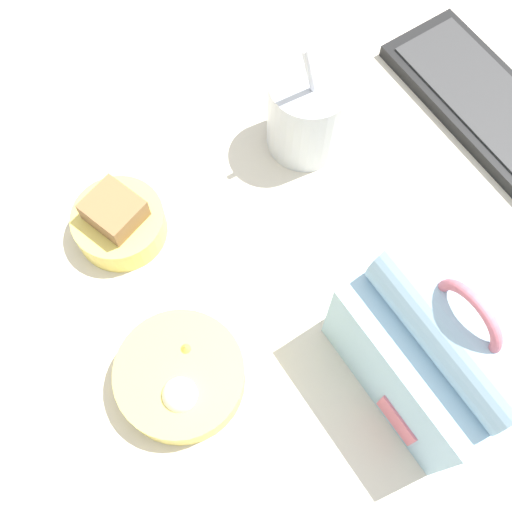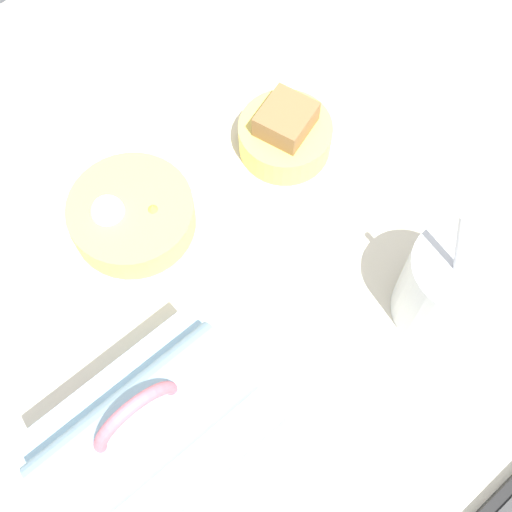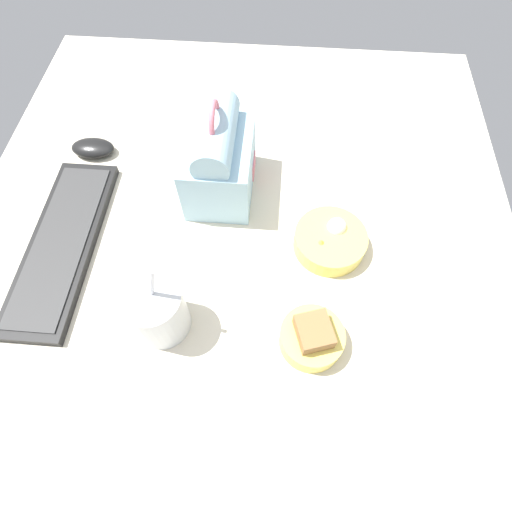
{
  "view_description": "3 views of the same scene",
  "coord_description": "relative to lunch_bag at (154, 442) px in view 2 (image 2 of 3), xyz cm",
  "views": [
    {
      "loc": [
        23.88,
        -19.23,
        71.21
      ],
      "look_at": [
        0.74,
        -3.96,
        7.0
      ],
      "focal_mm": 45.0,
      "sensor_mm": 36.0,
      "label": 1
    },
    {
      "loc": [
        20.58,
        19.07,
        72.26
      ],
      "look_at": [
        0.74,
        -3.96,
        7.0
      ],
      "focal_mm": 50.0,
      "sensor_mm": 36.0,
      "label": 2
    },
    {
      "loc": [
        -33.96,
        -6.69,
        68.52
      ],
      "look_at": [
        0.74,
        -3.96,
        7.0
      ],
      "focal_mm": 28.0,
      "sensor_mm": 36.0,
      "label": 3
    }
  ],
  "objects": [
    {
      "name": "desk_surface",
      "position": [
        -19.84,
        -4.78,
        -9.26
      ],
      "size": [
        140.0,
        110.0,
        2.0
      ],
      "color": "beige",
      "rests_on": "ground"
    },
    {
      "name": "lunch_bag",
      "position": [
        0.0,
        0.0,
        0.0
      ],
      "size": [
        18.53,
        13.13,
        21.42
      ],
      "color": "#9EC6DB",
      "rests_on": "desk_surface"
    },
    {
      "name": "soup_cup",
      "position": [
        -30.99,
        6.45,
        -2.43
      ],
      "size": [
        9.55,
        9.55,
        18.67
      ],
      "color": "silver",
      "rests_on": "desk_surface"
    },
    {
      "name": "bento_bowl_sandwich",
      "position": [
        -32.37,
        -19.04,
        -5.68
      ],
      "size": [
        10.72,
        10.72,
        6.91
      ],
      "color": "#EFD65B",
      "rests_on": "desk_surface"
    },
    {
      "name": "bento_bowl_snacks",
      "position": [
        -12.99,
        -22.31,
        -6.12
      ],
      "size": [
        13.7,
        13.7,
        5.74
      ],
      "color": "#EFD65B",
      "rests_on": "desk_surface"
    }
  ]
}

